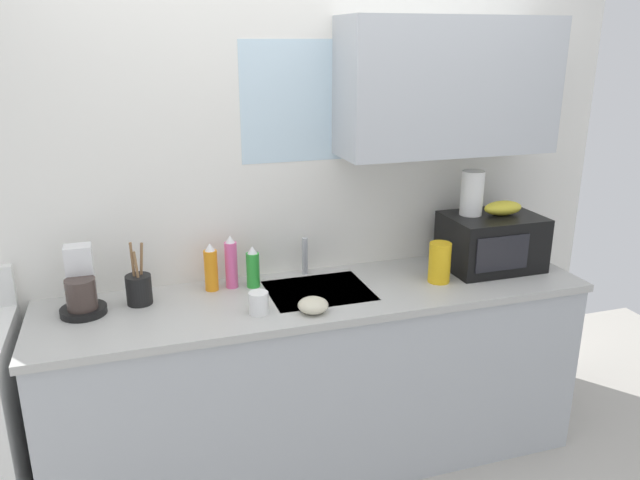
# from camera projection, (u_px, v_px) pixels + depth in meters

# --- Properties ---
(kitchen_wall_assembly) EXTENTS (3.27, 0.42, 2.50)m
(kitchen_wall_assembly) POSITION_uv_depth(u_px,v_px,m) (327.00, 177.00, 2.99)
(kitchen_wall_assembly) COLOR white
(kitchen_wall_assembly) RESTS_ON ground
(counter_unit) EXTENTS (2.50, 0.63, 0.90)m
(counter_unit) POSITION_uv_depth(u_px,v_px,m) (320.00, 377.00, 2.96)
(counter_unit) COLOR #B2B7BC
(counter_unit) RESTS_ON ground
(sink_faucet) EXTENTS (0.03, 0.03, 0.19)m
(sink_faucet) POSITION_uv_depth(u_px,v_px,m) (306.00, 256.00, 3.01)
(sink_faucet) COLOR #B2B5BA
(sink_faucet) RESTS_ON counter_unit
(microwave) EXTENTS (0.46, 0.35, 0.27)m
(microwave) POSITION_uv_depth(u_px,v_px,m) (491.00, 242.00, 3.09)
(microwave) COLOR black
(microwave) RESTS_ON counter_unit
(banana_bunch) EXTENTS (0.20, 0.11, 0.07)m
(banana_bunch) POSITION_uv_depth(u_px,v_px,m) (503.00, 208.00, 3.05)
(banana_bunch) COLOR gold
(banana_bunch) RESTS_ON microwave
(paper_towel_roll) EXTENTS (0.11, 0.11, 0.22)m
(paper_towel_roll) POSITION_uv_depth(u_px,v_px,m) (472.00, 193.00, 3.03)
(paper_towel_roll) COLOR white
(paper_towel_roll) RESTS_ON microwave
(coffee_maker) EXTENTS (0.19, 0.21, 0.28)m
(coffee_maker) POSITION_uv_depth(u_px,v_px,m) (81.00, 288.00, 2.59)
(coffee_maker) COLOR black
(coffee_maker) RESTS_ON counter_unit
(dish_soap_bottle_green) EXTENTS (0.06, 0.06, 0.20)m
(dish_soap_bottle_green) POSITION_uv_depth(u_px,v_px,m) (253.00, 268.00, 2.85)
(dish_soap_bottle_green) COLOR green
(dish_soap_bottle_green) RESTS_ON counter_unit
(dish_soap_bottle_pink) EXTENTS (0.06, 0.06, 0.25)m
(dish_soap_bottle_pink) POSITION_uv_depth(u_px,v_px,m) (231.00, 263.00, 2.84)
(dish_soap_bottle_pink) COLOR #E55999
(dish_soap_bottle_pink) RESTS_ON counter_unit
(dish_soap_bottle_orange) EXTENTS (0.06, 0.06, 0.23)m
(dish_soap_bottle_orange) POSITION_uv_depth(u_px,v_px,m) (211.00, 268.00, 2.81)
(dish_soap_bottle_orange) COLOR orange
(dish_soap_bottle_orange) RESTS_ON counter_unit
(cereal_canister) EXTENTS (0.10, 0.10, 0.19)m
(cereal_canister) POSITION_uv_depth(u_px,v_px,m) (440.00, 262.00, 2.91)
(cereal_canister) COLOR gold
(cereal_canister) RESTS_ON counter_unit
(mug_white) EXTENTS (0.08, 0.08, 0.09)m
(mug_white) POSITION_uv_depth(u_px,v_px,m) (259.00, 303.00, 2.59)
(mug_white) COLOR white
(mug_white) RESTS_ON counter_unit
(utensil_crock) EXTENTS (0.11, 0.11, 0.28)m
(utensil_crock) POSITION_uv_depth(u_px,v_px,m) (139.00, 288.00, 2.68)
(utensil_crock) COLOR black
(utensil_crock) RESTS_ON counter_unit
(small_bowl) EXTENTS (0.13, 0.13, 0.06)m
(small_bowl) POSITION_uv_depth(u_px,v_px,m) (313.00, 305.00, 2.60)
(small_bowl) COLOR beige
(small_bowl) RESTS_ON counter_unit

